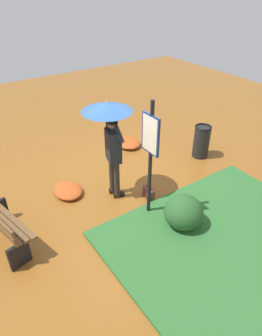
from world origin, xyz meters
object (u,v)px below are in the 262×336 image
info_sign_post (150,148)px  handbag (149,193)px  person_with_umbrella (110,127)px  trash_bin (201,141)px  park_bench (3,224)px

info_sign_post → handbag: bearing=-38.6°
person_with_umbrella → trash_bin: size_ratio=2.45×
park_bench → trash_bin: size_ratio=1.71×
info_sign_post → park_bench: (0.76, 2.49, -1.04)m
person_with_umbrella → park_bench: 2.53m
trash_bin → info_sign_post: bearing=112.4°
handbag → park_bench: park_bench is taller
handbag → park_bench: bearing=81.7°
info_sign_post → handbag: info_sign_post is taller
handbag → trash_bin: bearing=-73.3°
person_with_umbrella → trash_bin: person_with_umbrella is taller
person_with_umbrella → info_sign_post: bearing=-164.8°
person_with_umbrella → trash_bin: 2.90m
park_bench → trash_bin: trash_bin is taller
info_sign_post → handbag: 1.39m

